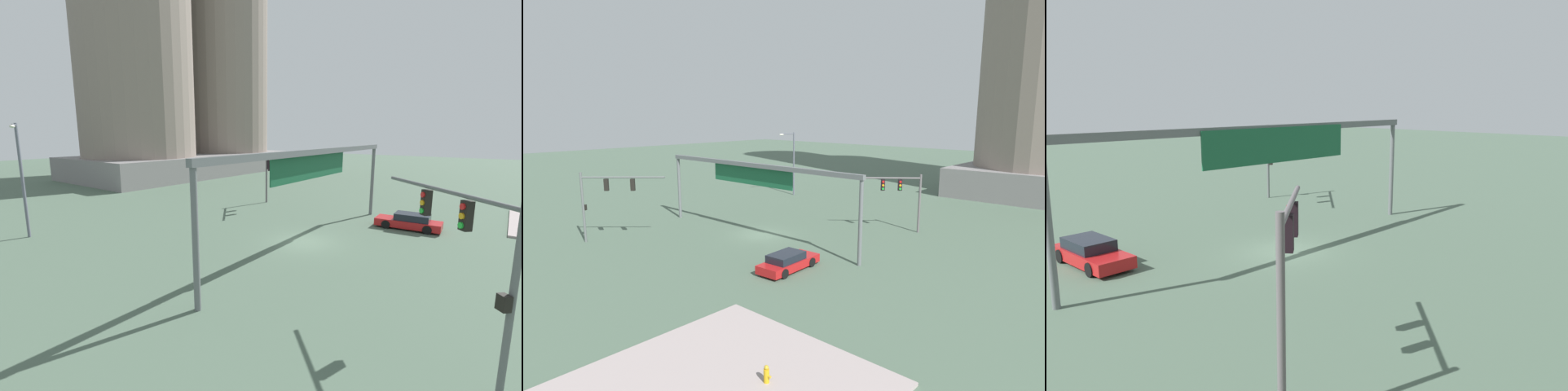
% 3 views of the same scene
% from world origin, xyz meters
% --- Properties ---
extents(ground_plane, '(199.94, 199.94, 0.00)m').
position_xyz_m(ground_plane, '(0.00, 0.00, 0.00)').
color(ground_plane, '#4D6351').
extents(traffic_signal_near_corner, '(3.81, 3.29, 5.11)m').
position_xyz_m(traffic_signal_near_corner, '(8.41, 8.99, 3.63)').
color(traffic_signal_near_corner, '#625B5E').
rests_on(traffic_signal_near_corner, ground).
extents(traffic_signal_opposite_side, '(5.18, 4.69, 5.68)m').
position_xyz_m(traffic_signal_opposite_side, '(-7.56, -9.85, 4.02)').
color(traffic_signal_opposite_side, '#5C6161').
rests_on(traffic_signal_opposite_side, ground).
extents(streetlamp_curved_arm, '(1.05, 1.95, 7.89)m').
position_xyz_m(streetlamp_curved_arm, '(-10.64, 15.99, 4.54)').
color(streetlamp_curved_arm, slate).
rests_on(streetlamp_curved_arm, ground).
extents(overhead_sign_gantry, '(21.46, 0.43, 6.26)m').
position_xyz_m(overhead_sign_gantry, '(-0.11, -0.82, 5.27)').
color(overhead_sign_gantry, slate).
rests_on(overhead_sign_gantry, ground).
extents(sedan_car_approaching, '(2.04, 4.75, 1.21)m').
position_xyz_m(sedan_car_approaching, '(7.56, -4.85, 0.57)').
color(sedan_car_approaching, red).
rests_on(sedan_car_approaching, ground).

